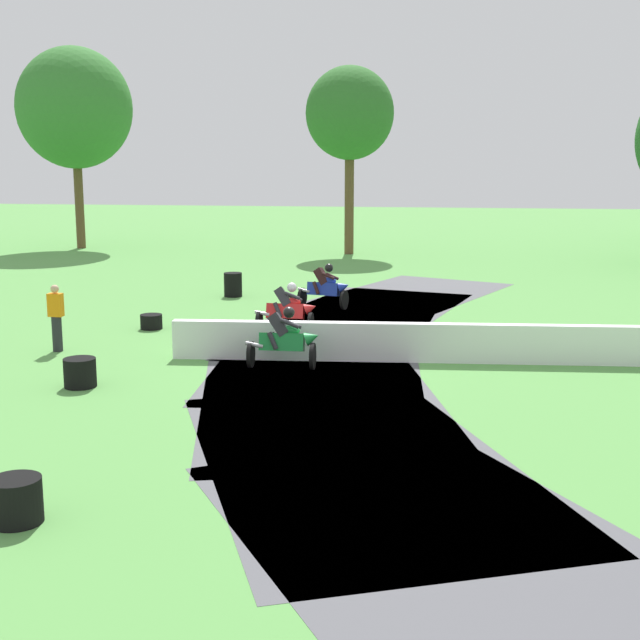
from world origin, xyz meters
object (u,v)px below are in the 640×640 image
(tire_stack_near, at_px, (233,285))
(tire_stack_mid_b, at_px, (80,373))
(motorcycle_chase_red, at_px, (288,309))
(motorcycle_trailing_green, at_px, (285,339))
(track_marshal, at_px, (56,318))
(traffic_cone, at_px, (525,340))
(motorcycle_lead_blue, at_px, (326,287))
(tire_stack_far, at_px, (16,501))
(tire_stack_mid_a, at_px, (151,322))

(tire_stack_near, xyz_separation_m, tire_stack_mid_b, (-0.32, -11.82, -0.10))
(tire_stack_near, distance_m, tire_stack_mid_b, 11.83)
(motorcycle_chase_red, relative_size, tire_stack_near, 2.11)
(motorcycle_trailing_green, bearing_deg, track_marshal, 171.69)
(motorcycle_trailing_green, relative_size, traffic_cone, 3.82)
(motorcycle_lead_blue, relative_size, track_marshal, 1.05)
(tire_stack_near, bearing_deg, tire_stack_mid_b, -91.54)
(motorcycle_lead_blue, xyz_separation_m, tire_stack_far, (-1.76, -16.61, -0.36))
(tire_stack_far, bearing_deg, tire_stack_near, 95.07)
(motorcycle_lead_blue, distance_m, tire_stack_mid_b, 10.72)
(motorcycle_trailing_green, relative_size, tire_stack_mid_b, 2.54)
(motorcycle_chase_red, xyz_separation_m, tire_stack_mid_b, (-3.24, -6.12, -0.33))
(tire_stack_near, height_order, traffic_cone, tire_stack_near)
(motorcycle_lead_blue, distance_m, tire_stack_mid_a, 5.86)
(motorcycle_lead_blue, xyz_separation_m, traffic_cone, (5.65, -5.02, -0.44))
(tire_stack_far, bearing_deg, motorcycle_lead_blue, 83.95)
(tire_stack_mid_a, bearing_deg, motorcycle_trailing_green, -40.80)
(tire_stack_near, bearing_deg, motorcycle_chase_red, -62.88)
(motorcycle_lead_blue, xyz_separation_m, track_marshal, (-5.61, -6.97, 0.16))
(motorcycle_lead_blue, height_order, motorcycle_trailing_green, motorcycle_lead_blue)
(motorcycle_lead_blue, bearing_deg, tire_stack_mid_b, -110.25)
(tire_stack_mid_b, bearing_deg, tire_stack_mid_a, 95.32)
(motorcycle_lead_blue, xyz_separation_m, motorcycle_chase_red, (-0.47, -3.93, -0.03))
(tire_stack_mid_b, relative_size, traffic_cone, 1.50)
(motorcycle_chase_red, xyz_separation_m, tire_stack_mid_a, (-3.80, -0.05, -0.43))
(motorcycle_chase_red, bearing_deg, track_marshal, -149.44)
(track_marshal, xyz_separation_m, traffic_cone, (11.26, 1.95, -0.60))
(motorcycle_lead_blue, height_order, track_marshal, track_marshal)
(motorcycle_chase_red, height_order, track_marshal, track_marshal)
(traffic_cone, bearing_deg, tire_stack_mid_a, 174.01)
(tire_stack_mid_a, relative_size, tire_stack_far, 0.88)
(motorcycle_lead_blue, bearing_deg, motorcycle_chase_red, -96.83)
(motorcycle_lead_blue, xyz_separation_m, motorcycle_trailing_green, (0.16, -7.81, -0.01))
(tire_stack_mid_a, bearing_deg, tire_stack_far, -78.74)
(motorcycle_lead_blue, distance_m, track_marshal, 8.95)
(motorcycle_trailing_green, height_order, traffic_cone, motorcycle_trailing_green)
(track_marshal, bearing_deg, tire_stack_mid_a, 65.89)
(motorcycle_trailing_green, relative_size, tire_stack_far, 2.47)
(tire_stack_near, xyz_separation_m, tire_stack_mid_a, (-0.88, -5.75, -0.20))
(motorcycle_chase_red, bearing_deg, tire_stack_mid_b, -117.88)
(motorcycle_trailing_green, relative_size, tire_stack_near, 2.10)
(tire_stack_far, xyz_separation_m, traffic_cone, (7.41, 11.58, -0.08))
(motorcycle_trailing_green, bearing_deg, traffic_cone, 26.95)
(tire_stack_far, xyz_separation_m, track_marshal, (-3.85, 9.64, 0.52))
(track_marshal, bearing_deg, motorcycle_trailing_green, -8.31)
(motorcycle_chase_red, relative_size, traffic_cone, 3.83)
(tire_stack_far, bearing_deg, track_marshal, 111.78)
(motorcycle_chase_red, distance_m, motorcycle_trailing_green, 3.93)
(motorcycle_lead_blue, relative_size, tire_stack_mid_b, 2.59)
(tire_stack_far, distance_m, track_marshal, 10.39)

